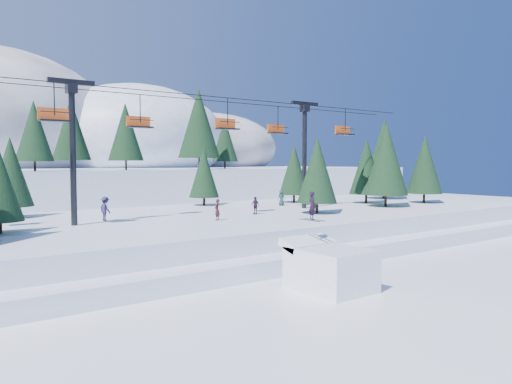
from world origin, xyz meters
TOP-DOWN VIEW (x-y plane):
  - ground at (0.00, 0.00)m, footprint 160.00×160.00m
  - mid_shelf at (0.00, 18.00)m, footprint 70.00×22.00m
  - berm at (0.00, 8.00)m, footprint 70.00×6.00m
  - jump_kicker at (-0.34, 1.29)m, footprint 3.39×4.62m
  - chairlift at (1.46, 18.05)m, footprint 46.00×3.21m
  - conifer_stand at (3.57, 18.18)m, footprint 62.13×17.17m
  - distant_skiers at (-2.65, 17.84)m, footprint 30.82×7.94m
  - banner_near at (4.95, 4.52)m, footprint 2.85×0.28m
  - banner_far at (12.25, 5.58)m, footprint 2.83×0.48m

SIDE VIEW (x-z plane):
  - ground at x=0.00m, z-range 0.00..0.00m
  - banner_near at x=4.95m, z-range 0.09..0.99m
  - banner_far at x=12.25m, z-range 0.09..0.99m
  - berm at x=0.00m, z-range 0.00..1.10m
  - mid_shelf at x=0.00m, z-range 0.00..2.50m
  - jump_kicker at x=-0.34m, z-range -1.41..3.92m
  - distant_skiers at x=-2.65m, z-range 2.42..4.29m
  - conifer_stand at x=3.57m, z-range 2.15..11.97m
  - chairlift at x=1.46m, z-range 4.18..14.46m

